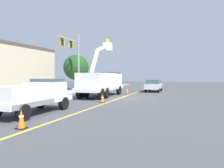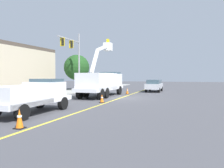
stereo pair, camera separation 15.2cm
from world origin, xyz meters
The scene contains 11 objects.
ground centered at (0.00, 0.00, 0.00)m, with size 120.00×120.00×0.00m, color #47474C.
sidewalk_far_side centered at (0.53, 8.62, 0.06)m, with size 60.00×3.60×0.12m, color #9E9E99.
lane_centre_stripe centered at (0.00, 0.00, 0.00)m, with size 50.00×0.16×0.01m, color yellow.
utility_bucket_truck centered at (1.12, 2.36, 1.60)m, with size 8.34×3.00×6.53m.
service_pickup_truck centered at (-9.93, 3.05, 1.12)m, with size 5.72×2.47×2.06m.
passing_minivan centered at (9.43, -2.59, 0.97)m, with size 4.91×2.19×1.69m.
traffic_cone_leading centered at (-13.14, 1.26, 0.42)m, with size 0.40×0.40×0.85m.
traffic_cone_mid_front centered at (-3.97, 0.65, 0.34)m, with size 0.40×0.40×0.70m.
traffic_cone_mid_rear centered at (4.57, 0.27, 0.38)m, with size 0.40×0.40×0.78m.
traffic_signal_mast centered at (4.46, 7.36, 5.19)m, with size 5.20×0.69×7.97m.
street_tree_right centered at (9.17, 9.22, 3.52)m, with size 3.92×3.92×5.49m.
Camera 2 is at (-20.60, -5.00, 2.27)m, focal length 33.67 mm.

